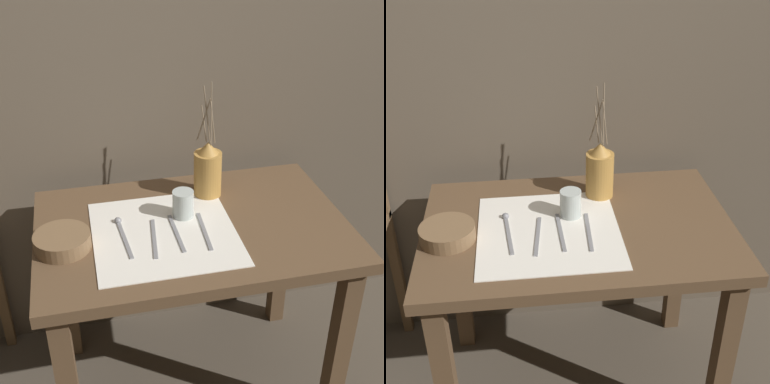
# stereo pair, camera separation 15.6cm
# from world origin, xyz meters

# --- Properties ---
(ground_plane) EXTENTS (12.00, 12.00, 0.00)m
(ground_plane) POSITION_xyz_m (0.00, 0.00, 0.00)
(ground_plane) COLOR brown
(stone_wall_back) EXTENTS (7.00, 0.06, 2.40)m
(stone_wall_back) POSITION_xyz_m (0.00, 0.44, 1.20)
(stone_wall_back) COLOR brown
(stone_wall_back) RESTS_ON ground_plane
(wooden_table) EXTENTS (1.00, 0.65, 0.73)m
(wooden_table) POSITION_xyz_m (0.00, 0.00, 0.61)
(wooden_table) COLOR brown
(wooden_table) RESTS_ON ground_plane
(linen_cloth) EXTENTS (0.45, 0.45, 0.00)m
(linen_cloth) POSITION_xyz_m (-0.10, -0.03, 0.73)
(linen_cloth) COLOR white
(linen_cloth) RESTS_ON wooden_table
(pitcher_with_flowers) EXTENTS (0.10, 0.10, 0.41)m
(pitcher_with_flowers) POSITION_xyz_m (0.10, 0.18, 0.83)
(pitcher_with_flowers) COLOR #B7843D
(pitcher_with_flowers) RESTS_ON wooden_table
(wooden_bowl) EXTENTS (0.17, 0.17, 0.05)m
(wooden_bowl) POSITION_xyz_m (-0.41, -0.04, 0.76)
(wooden_bowl) COLOR brown
(wooden_bowl) RESTS_ON wooden_table
(glass_tumbler_near) EXTENTS (0.07, 0.07, 0.09)m
(glass_tumbler_near) POSITION_xyz_m (-0.02, 0.05, 0.78)
(glass_tumbler_near) COLOR #B7C1BC
(glass_tumbler_near) RESTS_ON wooden_table
(spoon_inner) EXTENTS (0.04, 0.22, 0.02)m
(spoon_inner) POSITION_xyz_m (-0.23, 0.02, 0.74)
(spoon_inner) COLOR gray
(spoon_inner) RESTS_ON wooden_table
(fork_inner) EXTENTS (0.04, 0.21, 0.00)m
(fork_inner) POSITION_xyz_m (-0.13, -0.06, 0.74)
(fork_inner) COLOR gray
(fork_inner) RESTS_ON wooden_table
(knife_center) EXTENTS (0.02, 0.21, 0.00)m
(knife_center) POSITION_xyz_m (-0.06, -0.04, 0.74)
(knife_center) COLOR gray
(knife_center) RESTS_ON wooden_table
(fork_outer) EXTENTS (0.02, 0.21, 0.00)m
(fork_outer) POSITION_xyz_m (0.03, -0.05, 0.74)
(fork_outer) COLOR gray
(fork_outer) RESTS_ON wooden_table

